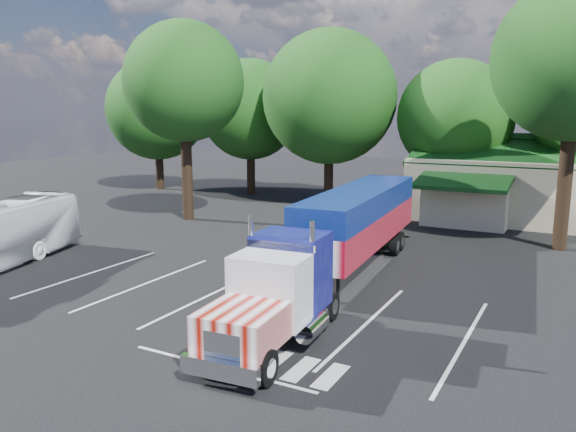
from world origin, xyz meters
The scene contains 11 objects.
ground centered at (0.00, 0.00, 0.00)m, with size 120.00×120.00×0.00m, color black.
tree_row_a centered at (-22.00, 16.50, 7.16)m, with size 9.00×9.00×11.68m.
tree_row_b centered at (-13.00, 17.80, 7.13)m, with size 8.40×8.40×11.35m.
tree_row_c centered at (-5.00, 16.20, 8.04)m, with size 10.00×10.00×13.05m.
tree_row_d centered at (4.00, 17.50, 6.58)m, with size 8.00×8.00×10.60m.
tree_near_left centered at (-10.50, 6.00, 8.81)m, with size 7.60×7.60×12.65m.
tree_near_right centered at (11.50, 8.50, 9.46)m, with size 8.00×8.00×13.50m.
semi_truck centered at (3.93, -2.20, 2.16)m, with size 3.89×18.36×3.82m.
woman centered at (1.60, -6.00, 0.83)m, with size 0.61×0.40×1.67m, color black.
bicycle centered at (1.80, 3.66, 0.45)m, with size 0.60×1.72×0.90m, color black.
silver_sedan centered at (5.00, 14.00, 0.64)m, with size 1.36×3.89×1.28m, color #AAADB2.
Camera 1 is at (12.54, -22.88, 7.02)m, focal length 35.00 mm.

